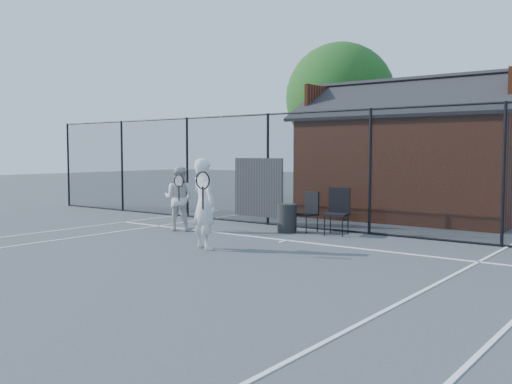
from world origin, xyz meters
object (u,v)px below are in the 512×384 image
Objects in this scene: clubhouse at (414,164)px; player_back at (179,198)px; player_front at (204,204)px; waste_bin at (287,218)px; chair_right at (336,212)px; chair_left at (306,212)px.

player_back is (-3.60, -6.26, -0.80)m from clubhouse.
clubhouse is at bearing 81.20° from player_front.
waste_bin is at bearing 30.12° from player_back.
waste_bin is (2.34, 1.36, -0.46)m from player_back.
clubhouse is 4.73m from chair_right.
player_front is at bearing -98.80° from clubhouse.
player_front is 3.55m from chair_right.
chair_right is at bearing 8.95° from chair_left.
chair_right is (3.55, 1.65, -0.26)m from player_back.
player_front is 2.91m from player_back.
chair_left is (-0.93, -4.55, -1.12)m from clubhouse.
chair_right is 1.26m from waste_bin.
chair_left is 0.88m from chair_right.
waste_bin is at bearing -121.08° from chair_left.
chair_left reaches higher than waste_bin.
chair_right is at bearing 13.67° from waste_bin.
clubhouse reaches higher than chair_right.
player_front reaches higher than chair_left.
chair_left is 1.40× the size of waste_bin.
chair_left is at bearing -101.49° from clubhouse.
player_back is at bearing -149.88° from waste_bin.
clubhouse is at bearing 78.24° from chair_right.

